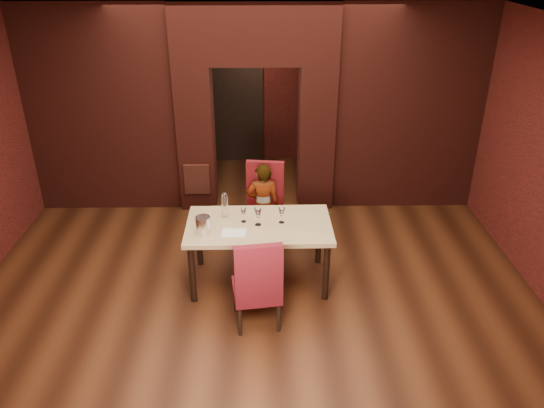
{
  "coord_description": "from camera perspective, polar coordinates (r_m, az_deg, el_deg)",
  "views": [
    {
      "loc": [
        0.12,
        -5.99,
        3.98
      ],
      "look_at": [
        0.22,
        0.0,
        0.96
      ],
      "focal_mm": 35.0,
      "sensor_mm": 36.0,
      "label": 1
    }
  ],
  "objects": [
    {
      "name": "floor",
      "position": [
        7.19,
        -1.74,
        -6.89
      ],
      "size": [
        8.0,
        8.0,
        0.0
      ],
      "primitive_type": "plane",
      "color": "#442211",
      "rests_on": "ground"
    },
    {
      "name": "ceiling",
      "position": [
        6.04,
        -2.18,
        19.3
      ],
      "size": [
        7.0,
        8.0,
        0.04
      ],
      "primitive_type": "cube",
      "color": "silver",
      "rests_on": "ground"
    },
    {
      "name": "wall_back",
      "position": [
        10.27,
        -1.62,
        13.33
      ],
      "size": [
        7.0,
        0.04,
        3.2
      ],
      "primitive_type": "cube",
      "color": "maroon",
      "rests_on": "ground"
    },
    {
      "name": "wall_right",
      "position": [
        7.28,
        26.92,
        4.67
      ],
      "size": [
        0.04,
        8.0,
        3.2
      ],
      "primitive_type": "cube",
      "color": "maroon",
      "rests_on": "ground"
    },
    {
      "name": "pillar_left",
      "position": [
        8.54,
        -8.13,
        7.11
      ],
      "size": [
        0.55,
        0.55,
        2.3
      ],
      "primitive_type": "cube",
      "color": "maroon",
      "rests_on": "ground"
    },
    {
      "name": "pillar_right",
      "position": [
        8.51,
        4.76,
        7.23
      ],
      "size": [
        0.55,
        0.55,
        2.3
      ],
      "primitive_type": "cube",
      "color": "maroon",
      "rests_on": "ground"
    },
    {
      "name": "lintel",
      "position": [
        8.08,
        -1.86,
        17.97
      ],
      "size": [
        2.45,
        0.55,
        0.9
      ],
      "primitive_type": "cube",
      "color": "maroon",
      "rests_on": "ground"
    },
    {
      "name": "wing_wall_left",
      "position": [
        8.7,
        -17.73,
        9.59
      ],
      "size": [
        2.28,
        0.35,
        3.2
      ],
      "primitive_type": "cube",
      "color": "maroon",
      "rests_on": "ground"
    },
    {
      "name": "wing_wall_right",
      "position": [
        8.63,
        14.39,
        9.9
      ],
      "size": [
        2.28,
        0.35,
        3.2
      ],
      "primitive_type": "cube",
      "color": "maroon",
      "rests_on": "ground"
    },
    {
      "name": "vent_panel",
      "position": [
        8.49,
        -8.09,
        2.63
      ],
      "size": [
        0.4,
        0.03,
        0.5
      ],
      "primitive_type": "cube",
      "color": "#A0452E",
      "rests_on": "ground"
    },
    {
      "name": "rear_door",
      "position": [
        10.36,
        -3.83,
        10.26
      ],
      "size": [
        0.9,
        0.08,
        2.1
      ],
      "primitive_type": "cube",
      "color": "black",
      "rests_on": "ground"
    },
    {
      "name": "rear_door_frame",
      "position": [
        10.33,
        -3.84,
        10.19
      ],
      "size": [
        1.02,
        0.04,
        2.22
      ],
      "primitive_type": "cube",
      "color": "black",
      "rests_on": "ground"
    },
    {
      "name": "dining_table",
      "position": [
        6.73,
        -1.38,
        -5.26
      ],
      "size": [
        1.79,
        1.02,
        0.84
      ],
      "primitive_type": "cube",
      "rotation": [
        0.0,
        0.0,
        0.01
      ],
      "color": "tan",
      "rests_on": "ground"
    },
    {
      "name": "chair_far",
      "position": [
        7.47,
        -0.93,
        -0.25
      ],
      "size": [
        0.6,
        0.6,
        1.18
      ],
      "primitive_type": "cube",
      "rotation": [
        0.0,
        0.0,
        -0.12
      ],
      "color": "maroon",
      "rests_on": "ground"
    },
    {
      "name": "chair_near",
      "position": [
        5.96,
        -1.7,
        -8.13
      ],
      "size": [
        0.59,
        0.59,
        1.14
      ],
      "primitive_type": "cube",
      "rotation": [
        0.0,
        0.0,
        3.28
      ],
      "color": "maroon",
      "rests_on": "ground"
    },
    {
      "name": "person_seated",
      "position": [
        7.39,
        -0.96,
        -0.19
      ],
      "size": [
        0.46,
        0.3,
        1.26
      ],
      "primitive_type": "imported",
      "rotation": [
        0.0,
        0.0,
        3.15
      ],
      "color": "white",
      "rests_on": "ground"
    },
    {
      "name": "wine_glass_a",
      "position": [
        6.52,
        -3.08,
        -1.18
      ],
      "size": [
        0.08,
        0.08,
        0.19
      ],
      "primitive_type": null,
      "color": "white",
      "rests_on": "dining_table"
    },
    {
      "name": "wine_glass_b",
      "position": [
        6.44,
        -1.52,
        -1.37
      ],
      "size": [
        0.09,
        0.09,
        0.23
      ],
      "primitive_type": null,
      "color": "white",
      "rests_on": "dining_table"
    },
    {
      "name": "wine_glass_c",
      "position": [
        6.49,
        1.04,
        -1.21
      ],
      "size": [
        0.08,
        0.08,
        0.2
      ],
      "primitive_type": null,
      "color": "white",
      "rests_on": "dining_table"
    },
    {
      "name": "tasting_sheet",
      "position": [
        6.33,
        -4.14,
        -3.11
      ],
      "size": [
        0.3,
        0.23,
        0.0
      ],
      "primitive_type": "cube",
      "rotation": [
        0.0,
        0.0,
        -0.08
      ],
      "color": "silver",
      "rests_on": "dining_table"
    },
    {
      "name": "wine_bucket",
      "position": [
        6.31,
        -7.4,
        -2.27
      ],
      "size": [
        0.18,
        0.18,
        0.22
      ],
      "primitive_type": "cylinder",
      "color": "silver",
      "rests_on": "dining_table"
    },
    {
      "name": "water_bottle",
      "position": [
        6.64,
        -5.1,
        -0.05
      ],
      "size": [
        0.08,
        0.08,
        0.33
      ],
      "primitive_type": "cylinder",
      "color": "white",
      "rests_on": "dining_table"
    },
    {
      "name": "potted_plant",
      "position": [
        7.76,
        4.73,
        -2.3
      ],
      "size": [
        0.53,
        0.52,
        0.45
      ],
      "primitive_type": "imported",
      "rotation": [
        0.0,
        0.0,
        0.7
      ],
      "color": "#315F24",
      "rests_on": "ground"
    }
  ]
}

